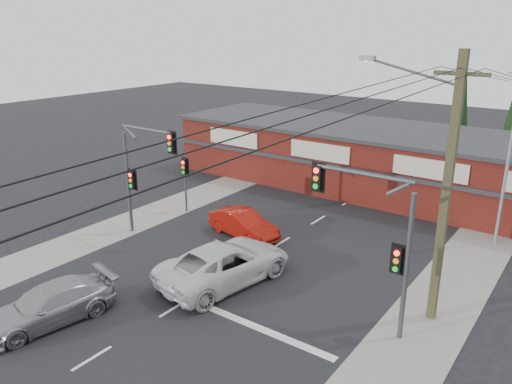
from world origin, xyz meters
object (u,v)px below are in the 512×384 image
Objects in this scene: silver_suv at (50,305)px; utility_pole at (443,184)px; white_suv at (225,263)px; red_sedan at (244,224)px; shop_building at (360,156)px.

utility_pole is at bearing 48.56° from silver_suv.
white_suv is 1.49× the size of red_sedan.
white_suv is at bearing 73.38° from silver_suv.
utility_pole reaches higher than shop_building.
shop_building is at bearing 123.76° from utility_pole.
silver_suv is (-3.36, -6.33, -0.15)m from white_suv.
silver_suv is 1.17× the size of red_sedan.
red_sedan is 11.68m from utility_pole.
shop_building is at bearing 5.44° from red_sedan.
utility_pole is at bearing -153.42° from white_suv.
shop_building is (2.14, 22.72, 1.41)m from silver_suv.
utility_pole reaches higher than red_sedan.
white_suv reaches higher than red_sedan.
red_sedan is at bearing -95.43° from shop_building.
silver_suv is 15.17m from utility_pole.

